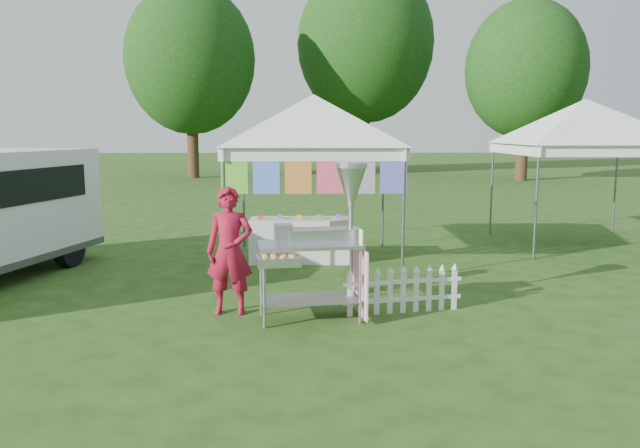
{
  "coord_description": "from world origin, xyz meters",
  "views": [
    {
      "loc": [
        -0.05,
        -7.7,
        2.37
      ],
      "look_at": [
        0.07,
        0.73,
        1.1
      ],
      "focal_mm": 35.0,
      "sensor_mm": 36.0,
      "label": 1
    }
  ],
  "objects": [
    {
      "name": "donut_cart",
      "position": [
        0.14,
        -0.05,
        1.16
      ],
      "size": [
        1.43,
        1.15,
        1.97
      ],
      "rotation": [
        0.0,
        0.0,
        0.14
      ],
      "color": "gray",
      "rests_on": "ground"
    },
    {
      "name": "ground",
      "position": [
        0.0,
        0.0,
        0.0
      ],
      "size": [
        120.0,
        120.0,
        0.0
      ],
      "primitive_type": "plane",
      "color": "#224413",
      "rests_on": "ground"
    },
    {
      "name": "tree_right",
      "position": [
        10.0,
        22.0,
        5.18
      ],
      "size": [
        5.6,
        5.6,
        8.42
      ],
      "color": "#3B2115",
      "rests_on": "ground"
    },
    {
      "name": "vendor",
      "position": [
        -1.1,
        0.2,
        0.83
      ],
      "size": [
        0.62,
        0.42,
        1.66
      ],
      "primitive_type": "imported",
      "rotation": [
        0.0,
        0.0,
        -0.04
      ],
      "color": "maroon",
      "rests_on": "ground"
    },
    {
      "name": "display_table",
      "position": [
        -0.26,
        3.47,
        0.39
      ],
      "size": [
        1.8,
        0.7,
        0.79
      ],
      "primitive_type": "cube",
      "color": "white",
      "rests_on": "ground"
    },
    {
      "name": "picket_fence",
      "position": [
        1.15,
        0.19,
        0.29
      ],
      "size": [
        1.59,
        0.36,
        0.56
      ],
      "rotation": [
        0.0,
        0.0,
        0.21
      ],
      "color": "silver",
      "rests_on": "ground"
    },
    {
      "name": "tree_left",
      "position": [
        -6.0,
        24.0,
        5.83
      ],
      "size": [
        6.4,
        6.4,
        9.53
      ],
      "color": "#3B2115",
      "rests_on": "ground"
    },
    {
      "name": "canopy_main",
      "position": [
        0.0,
        3.49,
        2.99
      ],
      "size": [
        4.24,
        4.24,
        3.45
      ],
      "color": "#59595E",
      "rests_on": "ground"
    },
    {
      "name": "canopy_right",
      "position": [
        5.5,
        5.0,
        2.99
      ],
      "size": [
        4.24,
        4.24,
        3.45
      ],
      "color": "#59595E",
      "rests_on": "ground"
    },
    {
      "name": "tree_mid",
      "position": [
        3.0,
        28.0,
        7.14
      ],
      "size": [
        7.6,
        7.6,
        11.52
      ],
      "color": "#3B2115",
      "rests_on": "ground"
    }
  ]
}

